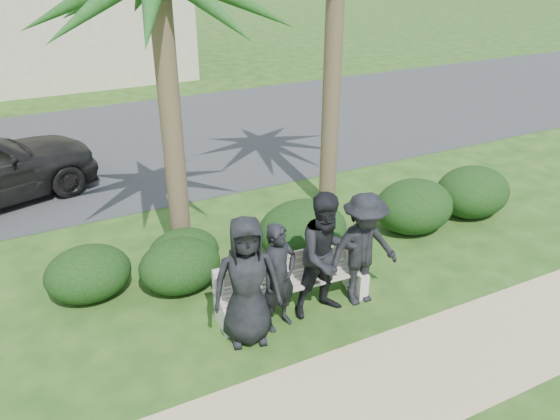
{
  "coord_description": "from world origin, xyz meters",
  "views": [
    {
      "loc": [
        -3.49,
        -5.53,
        4.69
      ],
      "look_at": [
        -0.2,
        1.0,
        1.06
      ],
      "focal_mm": 35.0,
      "sensor_mm": 36.0,
      "label": 1
    }
  ],
  "objects_px": {
    "man_c": "(327,255)",
    "man_d": "(363,250)",
    "park_bench": "(292,286)",
    "man_a": "(247,281)",
    "man_b": "(279,277)"
  },
  "relations": [
    {
      "from": "man_c",
      "to": "man_d",
      "type": "xyz_separation_m",
      "value": [
        0.58,
        -0.02,
        -0.06
      ]
    },
    {
      "from": "man_c",
      "to": "man_d",
      "type": "height_order",
      "value": "man_c"
    },
    {
      "from": "park_bench",
      "to": "man_a",
      "type": "bearing_deg",
      "value": -154.64
    },
    {
      "from": "man_b",
      "to": "man_c",
      "type": "bearing_deg",
      "value": -16.29
    },
    {
      "from": "park_bench",
      "to": "man_a",
      "type": "relative_size",
      "value": 1.25
    },
    {
      "from": "park_bench",
      "to": "man_b",
      "type": "bearing_deg",
      "value": -137.8
    },
    {
      "from": "park_bench",
      "to": "man_d",
      "type": "bearing_deg",
      "value": -15.19
    },
    {
      "from": "park_bench",
      "to": "man_d",
      "type": "distance_m",
      "value": 1.11
    },
    {
      "from": "man_a",
      "to": "man_b",
      "type": "height_order",
      "value": "man_a"
    },
    {
      "from": "man_a",
      "to": "man_c",
      "type": "distance_m",
      "value": 1.19
    },
    {
      "from": "man_c",
      "to": "man_d",
      "type": "bearing_deg",
      "value": -0.4
    },
    {
      "from": "man_c",
      "to": "man_d",
      "type": "distance_m",
      "value": 0.58
    },
    {
      "from": "man_a",
      "to": "man_b",
      "type": "distance_m",
      "value": 0.49
    },
    {
      "from": "man_a",
      "to": "man_d",
      "type": "xyz_separation_m",
      "value": [
        1.77,
        0.03,
        -0.03
      ]
    },
    {
      "from": "man_a",
      "to": "man_b",
      "type": "relative_size",
      "value": 1.15
    }
  ]
}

